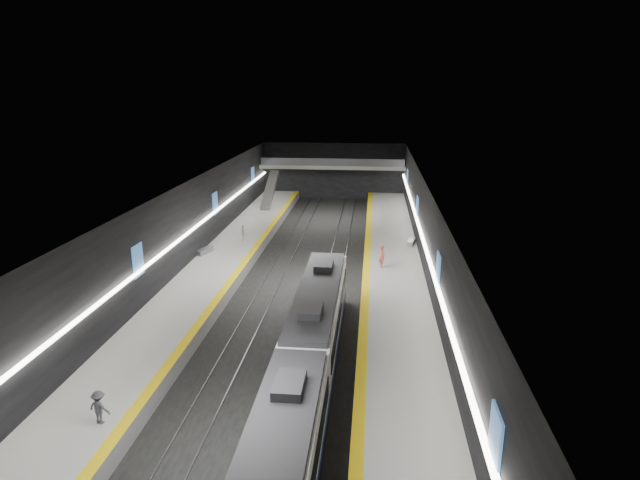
# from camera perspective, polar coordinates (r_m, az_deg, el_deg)

# --- Properties ---
(ground) EXTENTS (70.00, 70.00, 0.00)m
(ground) POSITION_cam_1_polar(r_m,az_deg,el_deg) (43.96, -2.04, -4.90)
(ground) COLOR black
(ground) RESTS_ON ground
(ceiling) EXTENTS (20.00, 70.00, 0.04)m
(ceiling) POSITION_cam_1_polar(r_m,az_deg,el_deg) (41.75, -2.15, 5.40)
(ceiling) COLOR beige
(ceiling) RESTS_ON wall_left
(wall_left) EXTENTS (0.04, 70.00, 8.00)m
(wall_left) POSITION_cam_1_polar(r_m,az_deg,el_deg) (45.11, -14.78, 0.47)
(wall_left) COLOR black
(wall_left) RESTS_ON ground
(wall_right) EXTENTS (0.04, 70.00, 8.00)m
(wall_right) POSITION_cam_1_polar(r_m,az_deg,el_deg) (42.53, 11.38, -0.26)
(wall_right) COLOR black
(wall_right) RESTS_ON ground
(wall_back) EXTENTS (20.00, 0.04, 8.00)m
(wall_back) POSITION_cam_1_polar(r_m,az_deg,el_deg) (76.75, 1.47, 7.35)
(wall_back) COLOR black
(wall_back) RESTS_ON ground
(platform_left) EXTENTS (5.00, 70.00, 1.00)m
(platform_left) POSITION_cam_1_polar(r_m,az_deg,el_deg) (45.36, -11.50, -3.87)
(platform_left) COLOR slate
(platform_left) RESTS_ON ground
(tile_surface_left) EXTENTS (5.00, 70.00, 0.02)m
(tile_surface_left) POSITION_cam_1_polar(r_m,az_deg,el_deg) (45.19, -11.53, -3.26)
(tile_surface_left) COLOR #B5B5B0
(tile_surface_left) RESTS_ON platform_left
(tactile_strip_left) EXTENTS (0.60, 70.00, 0.02)m
(tactile_strip_left) POSITION_cam_1_polar(r_m,az_deg,el_deg) (44.60, -8.83, -3.37)
(tactile_strip_left) COLOR yellow
(tactile_strip_left) RESTS_ON platform_left
(platform_right) EXTENTS (5.00, 70.00, 1.00)m
(platform_right) POSITION_cam_1_polar(r_m,az_deg,el_deg) (43.45, 7.84, -4.60)
(platform_right) COLOR slate
(platform_right) RESTS_ON ground
(tile_surface_right) EXTENTS (5.00, 70.00, 0.02)m
(tile_surface_right) POSITION_cam_1_polar(r_m,az_deg,el_deg) (43.28, 7.86, -3.97)
(tile_surface_right) COLOR #B5B5B0
(tile_surface_right) RESTS_ON platform_right
(tactile_strip_right) EXTENTS (0.60, 70.00, 0.02)m
(tactile_strip_right) POSITION_cam_1_polar(r_m,az_deg,el_deg) (43.23, 4.94, -3.87)
(tactile_strip_right) COLOR yellow
(tactile_strip_right) RESTS_ON platform_right
(rails) EXTENTS (6.52, 70.00, 0.12)m
(rails) POSITION_cam_1_polar(r_m,az_deg,el_deg) (43.94, -2.04, -4.82)
(rails) COLOR gray
(rails) RESTS_ON ground
(train) EXTENTS (2.69, 30.05, 3.60)m
(train) POSITION_cam_1_polar(r_m,az_deg,el_deg) (26.63, -1.94, -14.58)
(train) COLOR #0E1034
(train) RESTS_ON ground
(ad_posters) EXTENTS (19.94, 53.50, 2.20)m
(ad_posters) POSITION_cam_1_polar(r_m,az_deg,el_deg) (43.50, -1.92, 1.11)
(ad_posters) COLOR #396CAD
(ad_posters) RESTS_ON wall_left
(cove_light_left) EXTENTS (0.25, 68.60, 0.12)m
(cove_light_left) POSITION_cam_1_polar(r_m,az_deg,el_deg) (45.09, -14.52, 0.22)
(cove_light_left) COLOR white
(cove_light_left) RESTS_ON wall_left
(cove_light_right) EXTENTS (0.25, 68.60, 0.12)m
(cove_light_right) POSITION_cam_1_polar(r_m,az_deg,el_deg) (42.56, 11.10, -0.51)
(cove_light_right) COLOR white
(cove_light_right) RESTS_ON wall_right
(mezzanine_bridge) EXTENTS (20.00, 3.00, 1.50)m
(mezzanine_bridge) POSITION_cam_1_polar(r_m,az_deg,el_deg) (74.55, 1.35, 7.89)
(mezzanine_bridge) COLOR gray
(mezzanine_bridge) RESTS_ON wall_left
(escalator) EXTENTS (1.20, 7.50, 3.92)m
(escalator) POSITION_cam_1_polar(r_m,az_deg,el_deg) (69.13, -5.35, 5.37)
(escalator) COLOR #99999E
(escalator) RESTS_ON platform_left
(bench_left_far) EXTENTS (1.15, 2.10, 0.49)m
(bench_left_far) POSITION_cam_1_polar(r_m,az_deg,el_deg) (49.90, -12.20, -1.15)
(bench_left_far) COLOR #99999E
(bench_left_far) RESTS_ON platform_left
(bench_right_far) EXTENTS (0.96, 2.01, 0.47)m
(bench_right_far) POSITION_cam_1_polar(r_m,az_deg,el_deg) (52.35, 9.73, -0.21)
(bench_right_far) COLOR #99999E
(bench_right_far) RESTS_ON platform_right
(passenger_right_a) EXTENTS (0.67, 0.82, 1.95)m
(passenger_right_a) POSITION_cam_1_polar(r_m,az_deg,el_deg) (45.19, 6.63, -1.74)
(passenger_right_a) COLOR #D1594E
(passenger_right_a) RESTS_ON platform_right
(passenger_left_a) EXTENTS (0.56, 0.98, 1.58)m
(passenger_left_a) POSITION_cam_1_polar(r_m,az_deg,el_deg) (53.32, -8.20, 0.78)
(passenger_left_a) COLOR silver
(passenger_left_a) RESTS_ON platform_left
(passenger_left_b) EXTENTS (1.14, 0.81, 1.61)m
(passenger_left_b) POSITION_cam_1_polar(r_m,az_deg,el_deg) (27.20, -22.50, -16.19)
(passenger_left_b) COLOR #3D3E45
(passenger_left_b) RESTS_ON platform_left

